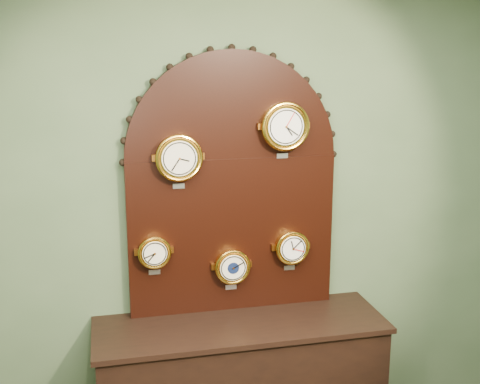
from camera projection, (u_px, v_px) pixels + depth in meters
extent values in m
plane|color=#4A6142|center=(230.00, 212.00, 3.54)|extent=(4.00, 0.00, 4.00)
cube|color=black|center=(232.00, 235.00, 3.52)|extent=(1.20, 0.06, 0.90)
cylinder|color=black|center=(232.00, 158.00, 3.41)|extent=(1.20, 0.06, 1.20)
cylinder|color=gold|center=(179.00, 157.00, 3.29)|extent=(0.24, 0.08, 0.24)
torus|color=gold|center=(179.00, 158.00, 3.26)|extent=(0.26, 0.02, 0.26)
cylinder|color=beige|center=(179.00, 159.00, 3.25)|extent=(0.19, 0.01, 0.19)
cube|color=silver|center=(179.00, 186.00, 3.35)|extent=(0.06, 0.01, 0.03)
cylinder|color=gold|center=(284.00, 126.00, 3.38)|extent=(0.26, 0.08, 0.26)
torus|color=gold|center=(286.00, 127.00, 3.35)|extent=(0.28, 0.03, 0.28)
cylinder|color=white|center=(286.00, 127.00, 3.34)|extent=(0.20, 0.01, 0.20)
cube|color=silver|center=(282.00, 156.00, 3.44)|extent=(0.07, 0.01, 0.03)
cylinder|color=gold|center=(154.00, 251.00, 3.37)|extent=(0.17, 0.08, 0.17)
torus|color=gold|center=(155.00, 253.00, 3.34)|extent=(0.19, 0.02, 0.19)
cylinder|color=beige|center=(155.00, 254.00, 3.34)|extent=(0.14, 0.01, 0.14)
cube|color=silver|center=(155.00, 272.00, 3.43)|extent=(0.07, 0.01, 0.03)
cylinder|color=gold|center=(232.00, 266.00, 3.50)|extent=(0.19, 0.08, 0.19)
torus|color=gold|center=(233.00, 268.00, 3.47)|extent=(0.21, 0.02, 0.21)
cylinder|color=beige|center=(233.00, 268.00, 3.46)|extent=(0.15, 0.01, 0.15)
cube|color=silver|center=(231.00, 287.00, 3.55)|extent=(0.07, 0.01, 0.03)
cylinder|color=#0D173A|center=(233.00, 268.00, 3.46)|extent=(0.07, 0.00, 0.07)
cylinder|color=gold|center=(291.00, 247.00, 3.56)|extent=(0.19, 0.08, 0.19)
torus|color=gold|center=(293.00, 248.00, 3.52)|extent=(0.20, 0.02, 0.20)
cylinder|color=white|center=(293.00, 249.00, 3.52)|extent=(0.15, 0.01, 0.15)
cube|color=silver|center=(289.00, 268.00, 3.61)|extent=(0.06, 0.01, 0.03)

